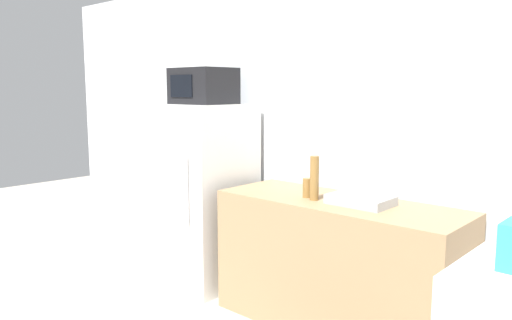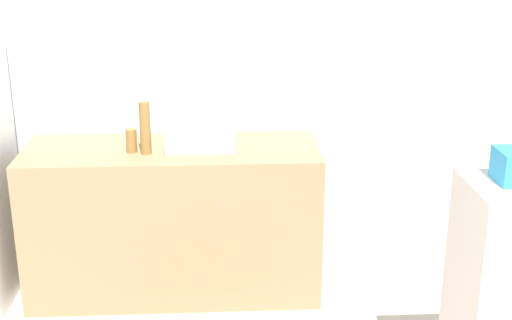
% 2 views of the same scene
% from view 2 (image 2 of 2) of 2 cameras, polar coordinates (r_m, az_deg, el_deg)
% --- Properties ---
extents(wall_back, '(8.00, 0.06, 2.60)m').
position_cam_2_polar(wall_back, '(4.38, -4.65, 7.50)').
color(wall_back, silver).
rests_on(wall_back, ground_plane).
extents(counter, '(1.70, 0.62, 0.90)m').
position_cam_2_polar(counter, '(4.28, -6.57, -4.79)').
color(counter, '#937551').
rests_on(counter, ground_plane).
extents(sink_basin, '(0.39, 0.27, 0.06)m').
position_cam_2_polar(sink_basin, '(4.10, -4.47, 1.39)').
color(sink_basin, '#9EA3A8').
rests_on(sink_basin, counter).
extents(bottle_tall, '(0.06, 0.06, 0.30)m').
position_cam_2_polar(bottle_tall, '(4.00, -8.86, 2.56)').
color(bottle_tall, olive).
rests_on(bottle_tall, counter).
extents(bottle_short, '(0.06, 0.06, 0.13)m').
position_cam_2_polar(bottle_short, '(4.07, -9.93, 1.54)').
color(bottle_short, olive).
rests_on(bottle_short, counter).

